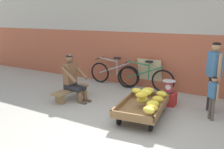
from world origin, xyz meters
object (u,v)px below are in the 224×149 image
object	(u,v)px
banana_cart	(142,107)
bicycle_far_left	(145,78)
sign_board	(150,74)
customer_child	(213,93)
low_bench	(71,91)
weighing_scale	(169,86)
customer_adult	(214,69)
bicycle_near_left	(114,73)
plastic_crate	(168,99)
vendor_seated	(73,78)

from	to	relation	value
banana_cart	bicycle_far_left	distance (m)	1.94
sign_board	customer_child	bearing A→B (deg)	-37.40
low_bench	weighing_scale	bearing A→B (deg)	19.89
bicycle_far_left	customer_adult	size ratio (longest dim) A/B	1.08
bicycle_near_left	customer_adult	xyz separation A→B (m)	(2.90, -0.81, 0.60)
plastic_crate	bicycle_near_left	world-z (taller)	bicycle_near_left
bicycle_far_left	weighing_scale	bearing A→B (deg)	-41.20
low_bench	customer_child	bearing A→B (deg)	7.48
vendor_seated	customer_adult	xyz separation A→B (m)	(3.12, 0.90, 0.38)
vendor_seated	customer_adult	bearing A→B (deg)	16.07
plastic_crate	sign_board	world-z (taller)	sign_board
plastic_crate	sign_board	bearing A→B (deg)	129.85
sign_board	customer_child	size ratio (longest dim) A/B	0.97
plastic_crate	bicycle_near_left	bearing A→B (deg)	155.86
low_bench	bicycle_far_left	bearing A→B (deg)	50.78
banana_cart	low_bench	distance (m)	2.04
customer_child	customer_adult	bearing A→B (deg)	99.53
low_bench	bicycle_near_left	xyz separation A→B (m)	(0.30, 1.71, 0.15)
low_bench	customer_child	size ratio (longest dim) A/B	1.23
vendor_seated	bicycle_near_left	xyz separation A→B (m)	(0.21, 1.71, -0.21)
bicycle_near_left	bicycle_far_left	size ratio (longest dim) A/B	1.00
weighing_scale	sign_board	world-z (taller)	sign_board
customer_adult	customer_child	xyz separation A→B (m)	(0.08, -0.46, -0.39)
customer_adult	customer_child	bearing A→B (deg)	-80.47
banana_cart	customer_adult	distance (m)	1.73
bicycle_near_left	bicycle_far_left	world-z (taller)	same
weighing_scale	bicycle_far_left	xyz separation A→B (m)	(-0.93, 0.82, -0.10)
banana_cart	vendor_seated	size ratio (longest dim) A/B	1.34
vendor_seated	sign_board	bearing A→B (deg)	55.29
low_bench	customer_adult	world-z (taller)	customer_adult
weighing_scale	plastic_crate	bearing A→B (deg)	90.00
vendor_seated	bicycle_far_left	world-z (taller)	vendor_seated
vendor_seated	customer_child	bearing A→B (deg)	7.80
vendor_seated	plastic_crate	xyz separation A→B (m)	(2.18, 0.83, -0.42)
plastic_crate	weighing_scale	bearing A→B (deg)	-90.00
weighing_scale	customer_adult	xyz separation A→B (m)	(0.93, 0.07, 0.50)
low_bench	banana_cart	bearing A→B (deg)	-4.82
bicycle_near_left	customer_child	size ratio (longest dim) A/B	1.84
bicycle_far_left	sign_board	bearing A→B (deg)	77.15
low_bench	vendor_seated	world-z (taller)	vendor_seated
sign_board	customer_adult	world-z (taller)	customer_adult
bicycle_far_left	sign_board	distance (m)	0.26
banana_cart	sign_board	distance (m)	2.15
bicycle_near_left	customer_child	bearing A→B (deg)	-23.15
bicycle_near_left	customer_adult	world-z (taller)	customer_adult
low_bench	bicycle_far_left	world-z (taller)	bicycle_far_left
weighing_scale	banana_cart	bearing A→B (deg)	-103.46
bicycle_far_left	customer_child	xyz separation A→B (m)	(1.94, -1.21, 0.21)
plastic_crate	customer_child	size ratio (longest dim) A/B	0.40
sign_board	customer_child	world-z (taller)	customer_child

